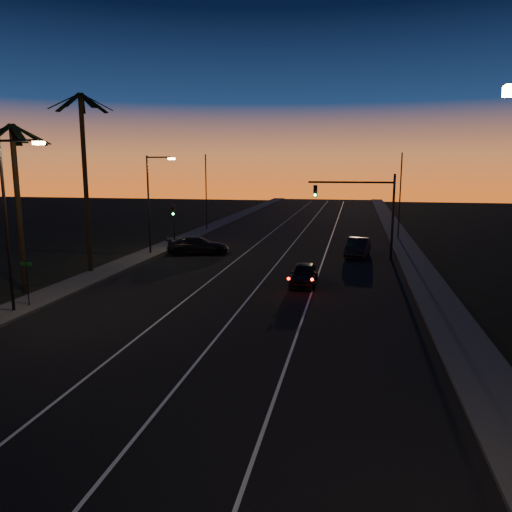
% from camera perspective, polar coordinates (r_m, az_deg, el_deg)
% --- Properties ---
extents(road, '(20.00, 170.00, 0.01)m').
position_cam_1_polar(road, '(33.80, 0.00, -2.78)').
color(road, black).
rests_on(road, ground).
extents(sidewalk_left, '(2.40, 170.00, 0.16)m').
position_cam_1_polar(sidewalk_left, '(37.55, -17.02, -1.80)').
color(sidewalk_left, '#363634').
rests_on(sidewalk_left, ground).
extents(sidewalk_right, '(2.40, 170.00, 0.16)m').
position_cam_1_polar(sidewalk_right, '(33.51, 19.17, -3.34)').
color(sidewalk_right, '#363634').
rests_on(sidewalk_right, ground).
extents(lane_stripe_left, '(0.12, 160.00, 0.01)m').
position_cam_1_polar(lane_stripe_left, '(34.49, -4.90, -2.53)').
color(lane_stripe_left, silver).
rests_on(lane_stripe_left, road).
extents(lane_stripe_mid, '(0.12, 160.00, 0.01)m').
position_cam_1_polar(lane_stripe_mid, '(33.70, 0.84, -2.79)').
color(lane_stripe_mid, silver).
rests_on(lane_stripe_mid, road).
extents(lane_stripe_right, '(0.12, 160.00, 0.01)m').
position_cam_1_polar(lane_stripe_right, '(33.27, 6.78, -3.04)').
color(lane_stripe_right, silver).
rests_on(lane_stripe_right, road).
extents(palm_mid, '(4.25, 4.16, 10.03)m').
position_cam_1_polar(palm_mid, '(32.83, -25.66, 6.86)').
color(palm_mid, black).
rests_on(palm_mid, ground).
extents(palm_far, '(4.25, 4.16, 12.53)m').
position_cam_1_polar(palm_far, '(37.27, -19.01, 9.68)').
color(palm_far, black).
rests_on(palm_far, ground).
extents(streetlight_left_near, '(2.55, 0.26, 9.00)m').
position_cam_1_polar(streetlight_left_near, '(28.20, -26.27, 4.52)').
color(streetlight_left_near, black).
rests_on(streetlight_left_near, ground).
extents(streetlight_left_far, '(2.55, 0.26, 8.50)m').
position_cam_1_polar(streetlight_left_far, '(43.85, -11.83, 6.68)').
color(streetlight_left_far, black).
rests_on(streetlight_left_far, ground).
extents(street_sign, '(0.70, 0.06, 2.60)m').
position_cam_1_polar(street_sign, '(29.57, -24.70, -2.34)').
color(street_sign, black).
rests_on(street_sign, ground).
extents(signal_mast, '(7.10, 0.41, 7.00)m').
position_cam_1_polar(signal_mast, '(42.39, 12.25, 6.17)').
color(signal_mast, black).
rests_on(signal_mast, ground).
extents(signal_post, '(0.28, 0.37, 4.20)m').
position_cam_1_polar(signal_post, '(45.42, -9.37, 4.13)').
color(signal_post, black).
rests_on(signal_post, ground).
extents(far_pole_left, '(0.14, 0.14, 9.00)m').
position_cam_1_polar(far_pole_left, '(59.96, -5.72, 7.21)').
color(far_pole_left, black).
rests_on(far_pole_left, ground).
extents(far_pole_right, '(0.14, 0.14, 9.00)m').
position_cam_1_polar(far_pole_right, '(54.58, 16.13, 6.56)').
color(far_pole_right, black).
rests_on(far_pole_right, ground).
extents(lead_car, '(1.71, 4.65, 1.41)m').
position_cam_1_polar(lead_car, '(32.47, 5.51, -2.07)').
color(lead_car, black).
rests_on(lead_car, road).
extents(right_car, '(2.30, 4.97, 1.58)m').
position_cam_1_polar(right_car, '(43.19, 11.55, 0.95)').
color(right_car, black).
rests_on(right_car, road).
extents(cross_car, '(5.75, 3.58, 1.55)m').
position_cam_1_polar(cross_car, '(43.79, -6.68, 1.20)').
color(cross_car, black).
rests_on(cross_car, road).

